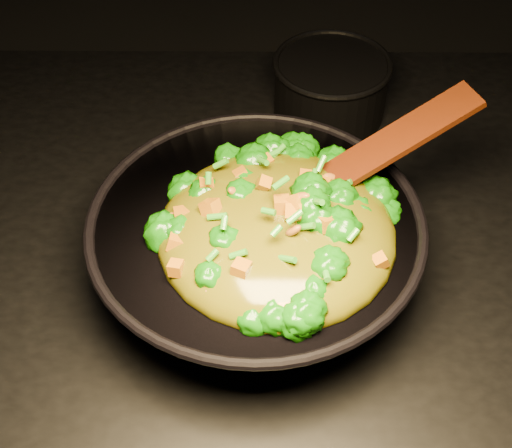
# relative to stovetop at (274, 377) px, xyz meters

# --- Properties ---
(stovetop) EXTENTS (1.20, 0.90, 0.90)m
(stovetop) POSITION_rel_stovetop_xyz_m (0.00, 0.00, 0.00)
(stovetop) COLOR black
(stovetop) RESTS_ON ground
(wok) EXTENTS (0.47, 0.47, 0.12)m
(wok) POSITION_rel_stovetop_xyz_m (-0.03, -0.12, 0.51)
(wok) COLOR black
(wok) RESTS_ON stovetop
(stir_fry) EXTENTS (0.36, 0.36, 0.10)m
(stir_fry) POSITION_rel_stovetop_xyz_m (-0.01, -0.14, 0.62)
(stir_fry) COLOR #146407
(stir_fry) RESTS_ON wok
(spatula) EXTENTS (0.30, 0.17, 0.13)m
(spatula) POSITION_rel_stovetop_xyz_m (0.10, -0.06, 0.62)
(spatula) COLOR #381604
(spatula) RESTS_ON wok
(back_pot) EXTENTS (0.23, 0.23, 0.11)m
(back_pot) POSITION_rel_stovetop_xyz_m (0.09, 0.26, 0.50)
(back_pot) COLOR black
(back_pot) RESTS_ON stovetop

